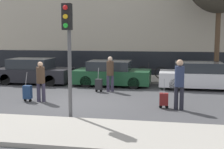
# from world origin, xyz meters

# --- Properties ---
(ground_plane) EXTENTS (80.00, 80.00, 0.00)m
(ground_plane) POSITION_xyz_m (0.00, 0.00, 0.00)
(ground_plane) COLOR #424244
(sidewalk_near) EXTENTS (28.00, 2.50, 0.12)m
(sidewalk_near) POSITION_xyz_m (0.00, -3.75, 0.06)
(sidewalk_near) COLOR #A39E93
(sidewalk_near) RESTS_ON ground_plane
(sidewalk_far) EXTENTS (28.00, 3.00, 0.12)m
(sidewalk_far) POSITION_xyz_m (0.00, 7.00, 0.06)
(sidewalk_far) COLOR #A39E93
(sidewalk_far) RESTS_ON ground_plane
(building_facade) EXTENTS (28.00, 3.43, 9.71)m
(building_facade) POSITION_xyz_m (0.00, 10.89, 4.84)
(building_facade) COLOR #B7AD99
(building_facade) RESTS_ON ground_plane
(parked_car_0) EXTENTS (4.10, 1.88, 1.39)m
(parked_car_0) POSITION_xyz_m (-3.92, 4.51, 0.65)
(parked_car_0) COLOR black
(parked_car_0) RESTS_ON ground_plane
(parked_car_1) EXTENTS (4.00, 1.92, 1.32)m
(parked_car_1) POSITION_xyz_m (0.54, 4.58, 0.63)
(parked_car_1) COLOR #194728
(parked_car_1) RESTS_ON ground_plane
(parked_car_2) EXTENTS (4.18, 1.90, 1.33)m
(parked_car_2) POSITION_xyz_m (5.12, 4.47, 0.63)
(parked_car_2) COLOR silver
(parked_car_2) RESTS_ON ground_plane
(pedestrian_left) EXTENTS (0.35, 0.34, 1.63)m
(pedestrian_left) POSITION_xyz_m (-1.53, 0.03, 0.92)
(pedestrian_left) COLOR #383347
(pedestrian_left) RESTS_ON ground_plane
(trolley_left) EXTENTS (0.34, 0.29, 1.20)m
(trolley_left) POSITION_xyz_m (-2.07, -0.08, 0.39)
(trolley_left) COLOR navy
(trolley_left) RESTS_ON ground_plane
(pedestrian_center) EXTENTS (0.34, 0.34, 1.68)m
(pedestrian_center) POSITION_xyz_m (0.80, 2.76, 0.95)
(pedestrian_center) COLOR #383347
(pedestrian_center) RESTS_ON ground_plane
(trolley_center) EXTENTS (0.34, 0.29, 1.16)m
(trolley_center) POSITION_xyz_m (0.28, 2.57, 0.37)
(trolley_center) COLOR #262628
(trolley_center) RESTS_ON ground_plane
(pedestrian_right) EXTENTS (0.34, 0.34, 1.83)m
(pedestrian_right) POSITION_xyz_m (3.94, -0.36, 1.05)
(pedestrian_right) COLOR #23232D
(pedestrian_right) RESTS_ON ground_plane
(trolley_right) EXTENTS (0.34, 0.29, 1.11)m
(trolley_right) POSITION_xyz_m (3.40, -0.24, 0.34)
(trolley_right) COLOR maroon
(trolley_right) RESTS_ON ground_plane
(traffic_light) EXTENTS (0.28, 0.47, 3.64)m
(traffic_light) POSITION_xyz_m (0.47, -2.36, 2.60)
(traffic_light) COLOR #515154
(traffic_light) RESTS_ON ground_plane
(parked_bicycle) EXTENTS (1.77, 0.06, 0.96)m
(parked_bicycle) POSITION_xyz_m (2.53, 6.73, 0.49)
(parked_bicycle) COLOR black
(parked_bicycle) RESTS_ON sidewalk_far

